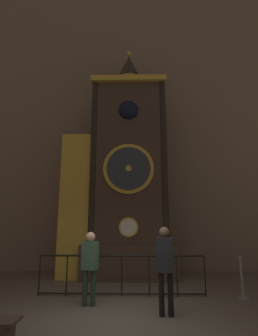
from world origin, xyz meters
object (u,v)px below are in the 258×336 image
Objects in this scene: visitor_near at (90,260)px; visitor_far at (165,261)px; stanchion_post at (242,285)px; clock_tower at (120,176)px.

visitor_far reaches higher than visitor_near.
clock_tower is at bearing 141.83° from stanchion_post.
clock_tower is 4.08m from visitor_near.
visitor_near is (-0.51, -3.16, -2.52)m from clock_tower.
visitor_far is at bearing -3.90° from visitor_near.
visitor_near is 1.61× the size of stanchion_post.
stanchion_post is at bearing 41.55° from visitor_far.
visitor_far is at bearing -147.00° from stanchion_post.
clock_tower is 8.75× the size of stanchion_post.
visitor_far is (1.14, -3.79, -2.45)m from clock_tower.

